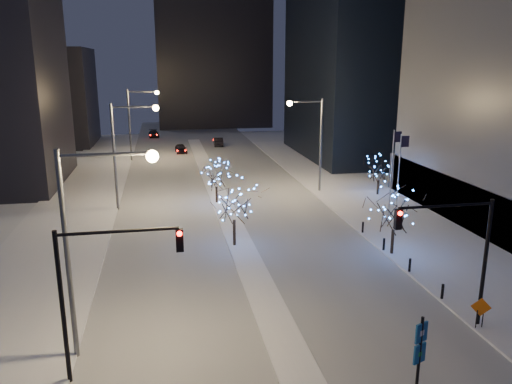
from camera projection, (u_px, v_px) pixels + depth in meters
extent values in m
plane|color=silver|center=(291.00, 357.00, 23.71)|extent=(160.00, 160.00, 0.00)
cube|color=#ABB0BA|center=(214.00, 185.00, 57.00)|extent=(20.00, 130.00, 0.02)
cube|color=white|center=(219.00, 196.00, 52.22)|extent=(2.00, 80.00, 0.15)
cube|color=white|center=(395.00, 216.00, 45.41)|extent=(10.00, 90.00, 0.15)
cube|color=white|center=(60.00, 236.00, 40.20)|extent=(8.00, 90.00, 0.15)
cube|color=black|center=(36.00, 97.00, 83.62)|extent=(18.00, 16.00, 16.00)
cube|color=black|center=(212.00, 27.00, 107.03)|extent=(24.00, 14.00, 42.00)
cylinder|color=#595E66|center=(67.00, 258.00, 22.56)|extent=(0.24, 0.24, 10.00)
cylinder|color=#595E66|center=(105.00, 154.00, 21.74)|extent=(4.00, 0.16, 0.16)
sphere|color=#FFCD7F|center=(152.00, 156.00, 22.14)|extent=(0.56, 0.56, 0.56)
cylinder|color=#595E66|center=(114.00, 158.00, 46.34)|extent=(0.24, 0.24, 10.00)
cylinder|color=#595E66|center=(133.00, 107.00, 45.52)|extent=(4.00, 0.16, 0.16)
sphere|color=#FFCD7F|center=(156.00, 108.00, 45.92)|extent=(0.56, 0.56, 0.56)
cylinder|color=#595E66|center=(130.00, 126.00, 70.12)|extent=(0.24, 0.24, 10.00)
cylinder|color=#595E66|center=(142.00, 92.00, 69.30)|extent=(4.00, 0.16, 0.16)
sphere|color=#FFCD7F|center=(157.00, 93.00, 69.70)|extent=(0.56, 0.56, 0.56)
cylinder|color=#595E66|center=(321.00, 146.00, 52.96)|extent=(0.24, 0.24, 10.00)
cylinder|color=#595E66|center=(306.00, 102.00, 51.47)|extent=(3.50, 0.16, 0.16)
sphere|color=#FFCD7F|center=(290.00, 103.00, 51.19)|extent=(0.56, 0.56, 0.56)
cylinder|color=black|center=(63.00, 309.00, 21.03)|extent=(0.20, 0.20, 7.00)
cylinder|color=black|center=(118.00, 231.00, 20.65)|extent=(5.00, 0.14, 0.14)
cube|color=black|center=(180.00, 240.00, 21.24)|extent=(0.32, 0.28, 1.00)
sphere|color=#FF0C05|center=(179.00, 234.00, 20.98)|extent=(0.22, 0.22, 0.22)
cylinder|color=black|center=(485.00, 265.00, 25.67)|extent=(0.20, 0.20, 7.00)
cylinder|color=black|center=(446.00, 206.00, 24.39)|extent=(5.00, 0.14, 0.14)
cube|color=black|center=(398.00, 219.00, 24.08)|extent=(0.32, 0.28, 1.00)
sphere|color=#FF0C05|center=(400.00, 213.00, 23.82)|extent=(0.22, 0.22, 0.22)
cylinder|color=silver|center=(398.00, 183.00, 40.22)|extent=(0.10, 0.10, 8.00)
cube|color=black|center=(405.00, 141.00, 39.43)|extent=(0.70, 0.03, 0.90)
cylinder|color=silver|center=(391.00, 176.00, 42.71)|extent=(0.10, 0.10, 8.00)
cube|color=black|center=(398.00, 137.00, 41.92)|extent=(0.70, 0.03, 0.90)
cylinder|color=black|center=(442.00, 291.00, 29.19)|extent=(0.16, 0.16, 0.90)
cylinder|color=black|center=(410.00, 265.00, 33.00)|extent=(0.16, 0.16, 0.90)
cylinder|color=black|center=(384.00, 244.00, 36.80)|extent=(0.16, 0.16, 0.90)
cylinder|color=black|center=(363.00, 227.00, 40.61)|extent=(0.16, 0.16, 0.90)
imported|color=black|center=(181.00, 149.00, 77.47)|extent=(1.89, 4.10, 1.36)
imported|color=black|center=(218.00, 142.00, 84.08)|extent=(1.68, 4.30, 1.39)
imported|color=black|center=(154.00, 134.00, 93.93)|extent=(2.05, 4.51, 1.28)
cylinder|color=black|center=(234.00, 233.00, 37.70)|extent=(0.22, 0.22, 1.98)
cylinder|color=black|center=(217.00, 194.00, 49.40)|extent=(0.22, 0.22, 1.58)
cylinder|color=black|center=(392.00, 242.00, 36.07)|extent=(0.22, 0.22, 1.79)
cylinder|color=black|center=(378.00, 187.00, 52.40)|extent=(0.22, 0.22, 1.52)
cylinder|color=black|center=(419.00, 358.00, 20.42)|extent=(0.13, 0.13, 3.70)
cube|color=#0D4A95|center=(421.00, 333.00, 20.13)|extent=(0.64, 0.33, 0.85)
cube|color=#0D4A95|center=(420.00, 353.00, 20.37)|extent=(0.64, 0.33, 0.85)
cylinder|color=black|center=(476.00, 319.00, 25.94)|extent=(0.05, 0.05, 0.99)
cylinder|color=black|center=(483.00, 319.00, 26.00)|extent=(0.05, 0.05, 0.99)
cube|color=orange|center=(481.00, 307.00, 25.80)|extent=(0.94, 0.46, 1.02)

